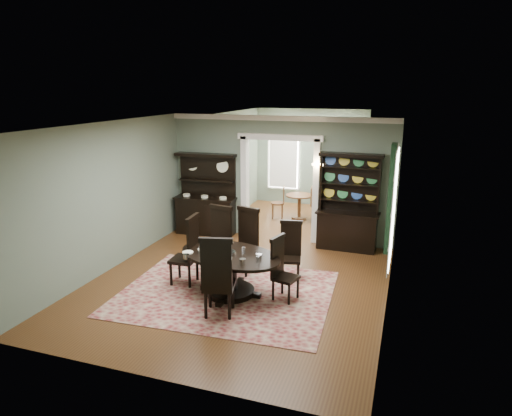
{
  "coord_description": "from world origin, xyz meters",
  "views": [
    {
      "loc": [
        2.92,
        -7.44,
        3.66
      ],
      "look_at": [
        0.2,
        0.6,
        1.39
      ],
      "focal_mm": 32.0,
      "sensor_mm": 36.0,
      "label": 1
    }
  ],
  "objects": [
    {
      "name": "chair_end_left",
      "position": [
        -0.86,
        -0.2,
        0.71
      ],
      "size": [
        0.5,
        0.53,
        1.36
      ],
      "rotation": [
        0.0,
        0.0,
        1.63
      ],
      "color": "black",
      "rests_on": "rug"
    },
    {
      "name": "chair_end_right",
      "position": [
        0.95,
        -0.24,
        0.6
      ],
      "size": [
        0.5,
        0.51,
        1.15
      ],
      "rotation": [
        0.0,
        0.0,
        -1.83
      ],
      "color": "black",
      "rests_on": "rug"
    },
    {
      "name": "welsh_dresser",
      "position": [
        1.7,
        2.76,
        0.8
      ],
      "size": [
        1.43,
        0.55,
        2.22
      ],
      "rotation": [
        0.0,
        0.0,
        -0.02
      ],
      "color": "black",
      "rests_on": "floor"
    },
    {
      "name": "parlor_table",
      "position": [
        0.08,
        4.78,
        0.46
      ],
      "size": [
        0.76,
        0.76,
        0.7
      ],
      "color": "brown",
      "rests_on": "parlor_floor"
    },
    {
      "name": "wall_sconce",
      "position": [
        0.95,
        2.85,
        1.89
      ],
      "size": [
        0.27,
        0.21,
        0.21
      ],
      "color": "#AE722E",
      "rests_on": "back_wall_right"
    },
    {
      "name": "chair_far_right",
      "position": [
        0.88,
        0.72,
        0.6
      ],
      "size": [
        0.5,
        0.48,
        1.15
      ],
      "rotation": [
        0.0,
        0.0,
        3.34
      ],
      "color": "black",
      "rests_on": "rug"
    },
    {
      "name": "sideboard",
      "position": [
        -1.87,
        2.76,
        0.72
      ],
      "size": [
        1.58,
        0.64,
        2.05
      ],
      "rotation": [
        0.0,
        0.0,
        0.06
      ],
      "color": "black",
      "rests_on": "floor"
    },
    {
      "name": "rug",
      "position": [
        -0.05,
        -0.37,
        0.01
      ],
      "size": [
        3.91,
        3.18,
        0.01
      ],
      "primitive_type": "cube",
      "rotation": [
        0.0,
        0.0,
        0.05
      ],
      "color": "maroon",
      "rests_on": "floor"
    },
    {
      "name": "parlor",
      "position": [
        0.0,
        5.53,
        1.52
      ],
      "size": [
        3.51,
        3.5,
        3.01
      ],
      "color": "#5A3417",
      "rests_on": "ground"
    },
    {
      "name": "chair_near",
      "position": [
        0.17,
        -1.24,
        0.74
      ],
      "size": [
        0.62,
        0.6,
        1.4
      ],
      "rotation": [
        0.0,
        0.0,
        0.24
      ],
      "color": "black",
      "rests_on": "rug"
    },
    {
      "name": "doorway_trim",
      "position": [
        0.0,
        3.0,
        1.62
      ],
      "size": [
        2.08,
        0.25,
        2.57
      ],
      "color": "silver",
      "rests_on": "floor"
    },
    {
      "name": "chair_far_left",
      "position": [
        -0.59,
        0.58,
        0.71
      ],
      "size": [
        0.58,
        0.56,
        1.36
      ],
      "rotation": [
        0.0,
        0.0,
        2.95
      ],
      "color": "black",
      "rests_on": "rug"
    },
    {
      "name": "parlor_chair_right",
      "position": [
        0.56,
        4.68,
        0.52
      ],
      "size": [
        0.43,
        0.41,
        0.97
      ],
      "rotation": [
        0.0,
        0.0,
        -1.45
      ],
      "color": "brown",
      "rests_on": "parlor_floor"
    },
    {
      "name": "dining_table",
      "position": [
        0.04,
        -0.38,
        0.54
      ],
      "size": [
        2.26,
        2.26,
        0.78
      ],
      "rotation": [
        0.0,
        0.0,
        -0.27
      ],
      "color": "black",
      "rests_on": "rug"
    },
    {
      "name": "centerpiece",
      "position": [
        0.01,
        -0.42,
        0.85
      ],
      "size": [
        1.5,
        0.96,
        0.25
      ],
      "color": "silver",
      "rests_on": "dining_table"
    },
    {
      "name": "room",
      "position": [
        0.0,
        0.04,
        1.58
      ],
      "size": [
        5.51,
        6.01,
        3.01
      ],
      "color": "#5A3417",
      "rests_on": "ground"
    },
    {
      "name": "chair_far_mid",
      "position": [
        -0.07,
        0.76,
        0.69
      ],
      "size": [
        0.58,
        0.56,
        1.32
      ],
      "rotation": [
        0.0,
        0.0,
        2.92
      ],
      "color": "black",
      "rests_on": "rug"
    },
    {
      "name": "parlor_chair_left",
      "position": [
        -0.46,
        4.68,
        0.49
      ],
      "size": [
        0.42,
        0.41,
        0.92
      ],
      "rotation": [
        0.0,
        0.0,
        1.8
      ],
      "color": "brown",
      "rests_on": "parlor_floor"
    },
    {
      "name": "right_window",
      "position": [
        2.69,
        0.93,
        1.6
      ],
      "size": [
        0.15,
        1.47,
        2.12
      ],
      "color": "white",
      "rests_on": "wall_right"
    }
  ]
}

